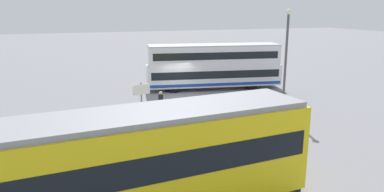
{
  "coord_description": "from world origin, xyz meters",
  "views": [
    {
      "loc": [
        8.03,
        26.19,
        6.85
      ],
      "look_at": [
        1.16,
        6.18,
        1.61
      ],
      "focal_mm": 33.39,
      "sensor_mm": 36.0,
      "label": 1
    }
  ],
  "objects_px": {
    "tram_yellow": "(125,165)",
    "pedestrian_crossing": "(249,119)",
    "info_sign": "(141,94)",
    "double_decker_bus": "(214,66)",
    "pedestrian_near_railing": "(161,102)",
    "street_lamp": "(286,53)"
  },
  "relations": [
    {
      "from": "info_sign",
      "to": "street_lamp",
      "type": "distance_m",
      "value": 9.85
    },
    {
      "from": "pedestrian_crossing",
      "to": "street_lamp",
      "type": "bearing_deg",
      "value": -141.48
    },
    {
      "from": "pedestrian_crossing",
      "to": "info_sign",
      "type": "xyz_separation_m",
      "value": [
        5.01,
        -4.62,
        0.75
      ]
    },
    {
      "from": "info_sign",
      "to": "tram_yellow",
      "type": "bearing_deg",
      "value": 76.11
    },
    {
      "from": "pedestrian_near_railing",
      "to": "street_lamp",
      "type": "relative_size",
      "value": 0.24
    },
    {
      "from": "pedestrian_near_railing",
      "to": "info_sign",
      "type": "bearing_deg",
      "value": 22.07
    },
    {
      "from": "pedestrian_near_railing",
      "to": "street_lamp",
      "type": "xyz_separation_m",
      "value": [
        -8.17,
        1.57,
        3.04
      ]
    },
    {
      "from": "double_decker_bus",
      "to": "pedestrian_crossing",
      "type": "height_order",
      "value": "double_decker_bus"
    },
    {
      "from": "tram_yellow",
      "to": "pedestrian_near_railing",
      "type": "xyz_separation_m",
      "value": [
        -3.91,
        -10.9,
        -0.93
      ]
    },
    {
      "from": "double_decker_bus",
      "to": "info_sign",
      "type": "bearing_deg",
      "value": 42.12
    },
    {
      "from": "tram_yellow",
      "to": "info_sign",
      "type": "distance_m",
      "value": 10.66
    },
    {
      "from": "tram_yellow",
      "to": "pedestrian_crossing",
      "type": "distance_m",
      "value": 9.54
    },
    {
      "from": "pedestrian_near_railing",
      "to": "pedestrian_crossing",
      "type": "height_order",
      "value": "pedestrian_near_railing"
    },
    {
      "from": "tram_yellow",
      "to": "pedestrian_crossing",
      "type": "bearing_deg",
      "value": -142.87
    },
    {
      "from": "double_decker_bus",
      "to": "pedestrian_near_railing",
      "type": "relative_size",
      "value": 7.21
    },
    {
      "from": "double_decker_bus",
      "to": "street_lamp",
      "type": "bearing_deg",
      "value": 103.28
    },
    {
      "from": "info_sign",
      "to": "street_lamp",
      "type": "relative_size",
      "value": 0.35
    },
    {
      "from": "street_lamp",
      "to": "pedestrian_near_railing",
      "type": "bearing_deg",
      "value": -10.91
    },
    {
      "from": "double_decker_bus",
      "to": "info_sign",
      "type": "height_order",
      "value": "double_decker_bus"
    },
    {
      "from": "tram_yellow",
      "to": "pedestrian_near_railing",
      "type": "height_order",
      "value": "tram_yellow"
    },
    {
      "from": "pedestrian_near_railing",
      "to": "info_sign",
      "type": "height_order",
      "value": "info_sign"
    },
    {
      "from": "double_decker_bus",
      "to": "info_sign",
      "type": "xyz_separation_m",
      "value": [
        7.65,
        6.92,
        -0.29
      ]
    }
  ]
}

